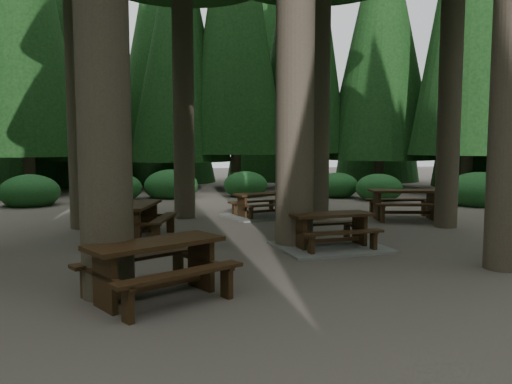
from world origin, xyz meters
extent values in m
plane|color=#595148|center=(0.00, 0.00, 0.00)|extent=(80.00, 80.00, 0.00)
cube|color=gray|center=(1.50, -0.25, 0.03)|extent=(2.51, 2.17, 0.05)
cube|color=black|center=(1.50, -0.25, 0.74)|extent=(1.85, 0.93, 0.06)
cube|color=black|center=(1.41, 0.34, 0.44)|extent=(1.79, 0.50, 0.05)
cube|color=black|center=(1.58, -0.83, 0.44)|extent=(1.79, 0.50, 0.05)
cube|color=black|center=(0.80, -0.35, 0.35)|extent=(0.15, 0.55, 0.71)
cube|color=black|center=(0.80, -0.35, 0.41)|extent=(0.28, 1.42, 0.06)
cube|color=black|center=(2.20, -0.15, 0.35)|extent=(0.15, 0.55, 0.71)
cube|color=black|center=(2.20, -0.15, 0.41)|extent=(0.28, 1.42, 0.06)
cube|color=black|center=(1.50, -0.25, 0.18)|extent=(1.47, 0.29, 0.08)
cube|color=black|center=(-2.71, 1.73, 0.79)|extent=(1.12, 2.02, 0.06)
cube|color=black|center=(-3.33, 1.86, 0.48)|extent=(0.66, 1.92, 0.05)
cube|color=black|center=(-2.09, 1.60, 0.48)|extent=(0.66, 1.92, 0.05)
cube|color=black|center=(-2.86, 0.98, 0.38)|extent=(0.59, 0.20, 0.76)
cube|color=black|center=(-2.86, 0.98, 0.44)|extent=(1.52, 0.40, 0.06)
cube|color=black|center=(-2.55, 2.47, 0.38)|extent=(0.59, 0.20, 0.76)
cube|color=black|center=(-2.55, 2.47, 0.44)|extent=(1.52, 0.40, 0.06)
cube|color=black|center=(-2.71, 1.73, 0.19)|extent=(0.41, 1.57, 0.08)
cube|color=gray|center=(0.87, 4.76, 0.03)|extent=(2.64, 2.41, 0.05)
cube|color=black|center=(0.87, 4.76, 0.71)|extent=(1.83, 1.18, 0.06)
cube|color=black|center=(0.69, 5.30, 0.43)|extent=(1.69, 0.78, 0.05)
cube|color=black|center=(1.06, 4.22, 0.43)|extent=(1.69, 0.78, 0.05)
cube|color=black|center=(0.23, 4.54, 0.34)|extent=(0.24, 0.52, 0.68)
cube|color=black|center=(0.23, 4.54, 0.40)|extent=(0.52, 1.32, 0.06)
cube|color=black|center=(1.52, 4.98, 0.34)|extent=(0.24, 0.52, 0.68)
cube|color=black|center=(1.52, 4.98, 0.40)|extent=(0.52, 1.32, 0.06)
cube|color=black|center=(0.87, 4.76, 0.17)|extent=(1.37, 0.54, 0.08)
cube|color=black|center=(5.04, 3.57, 0.85)|extent=(2.15, 1.12, 0.07)
cube|color=black|center=(5.16, 4.24, 0.51)|extent=(2.07, 0.62, 0.06)
cube|color=black|center=(4.93, 2.89, 0.51)|extent=(2.07, 0.62, 0.06)
cube|color=black|center=(4.24, 3.70, 0.41)|extent=(0.19, 0.63, 0.82)
cube|color=black|center=(4.24, 3.70, 0.48)|extent=(0.36, 1.64, 0.07)
cube|color=black|center=(5.85, 3.43, 0.41)|extent=(0.19, 0.63, 0.82)
cube|color=black|center=(5.85, 3.43, 0.48)|extent=(0.36, 1.64, 0.07)
cube|color=black|center=(5.04, 3.57, 0.21)|extent=(1.70, 0.37, 0.09)
cube|color=black|center=(-2.10, -3.28, 0.81)|extent=(2.06, 1.68, 0.07)
cube|color=black|center=(-2.44, -2.73, 0.49)|extent=(1.80, 1.26, 0.05)
cube|color=black|center=(-1.75, -3.83, 0.49)|extent=(1.80, 1.26, 0.05)
cube|color=black|center=(-2.76, -3.69, 0.39)|extent=(0.39, 0.55, 0.78)
cube|color=black|center=(-2.76, -3.69, 0.46)|extent=(0.91, 1.38, 0.07)
cube|color=black|center=(-1.43, -2.87, 0.39)|extent=(0.39, 0.55, 0.78)
cube|color=black|center=(-1.43, -2.87, 0.46)|extent=(0.91, 1.38, 0.07)
cube|color=black|center=(-2.10, -3.28, 0.20)|extent=(1.43, 0.93, 0.09)
ellipsoid|color=#1E5826|center=(9.44, 6.45, 0.40)|extent=(2.42, 2.42, 1.49)
ellipsoid|color=#1E5826|center=(6.43, 8.69, 0.40)|extent=(1.90, 1.90, 1.17)
ellipsoid|color=#1E5826|center=(5.14, 10.17, 0.40)|extent=(1.84, 1.84, 1.13)
ellipsoid|color=#1E5826|center=(1.30, 11.25, 0.40)|extent=(1.95, 1.95, 1.20)
ellipsoid|color=#1E5826|center=(-1.94, 11.21, 0.40)|extent=(2.31, 2.31, 1.42)
ellipsoid|color=#1E5826|center=(-4.09, 10.56, 0.40)|extent=(1.93, 1.93, 1.19)
ellipsoid|color=#1E5826|center=(-7.11, 9.06, 0.40)|extent=(2.15, 2.15, 1.32)
cone|color=black|center=(8.89, 14.45, 8.24)|extent=(5.73, 5.73, 13.48)
cone|color=black|center=(-1.44, 15.36, 7.89)|extent=(5.17, 5.17, 12.91)
cone|color=black|center=(-6.57, 16.72, 8.10)|extent=(5.82, 5.82, 13.26)
cone|color=black|center=(11.00, 19.74, 9.51)|extent=(5.26, 5.26, 19.02)
cone|color=black|center=(4.25, 21.60, 8.07)|extent=(5.34, 5.34, 16.14)
cone|color=black|center=(-2.52, 20.86, 8.43)|extent=(6.57, 6.57, 16.86)
cone|color=black|center=(-9.02, 19.44, 10.12)|extent=(6.13, 6.13, 20.24)
camera|label=1|loc=(-1.83, -10.48, 2.20)|focal=35.00mm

